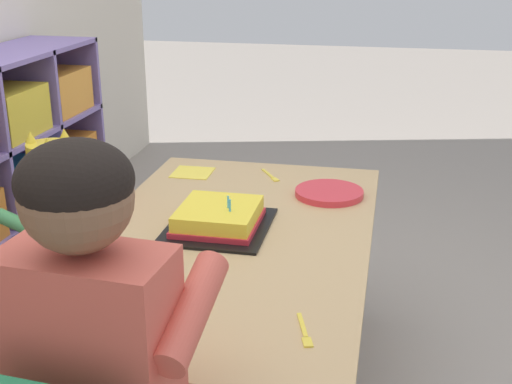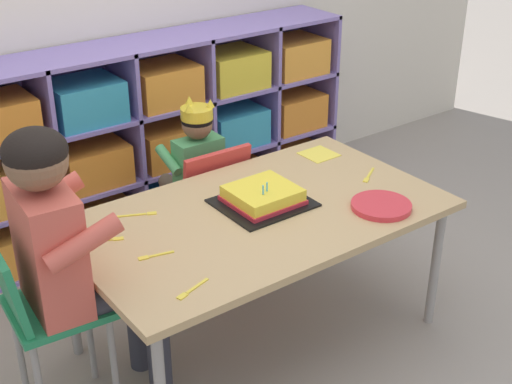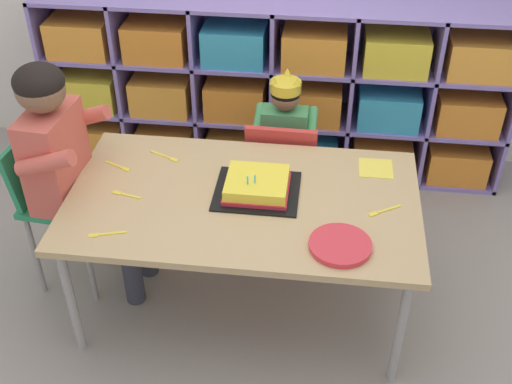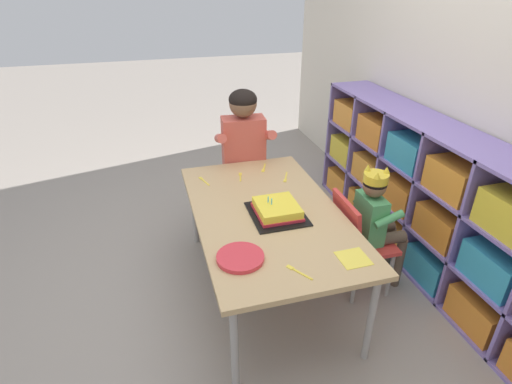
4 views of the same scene
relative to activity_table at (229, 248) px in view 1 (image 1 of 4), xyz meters
name	(u,v)px [view 1 (image 1 of 4)]	position (x,y,z in m)	size (l,w,h in m)	color
activity_table	(229,248)	(0.00, 0.00, 0.00)	(1.38, 0.80, 0.57)	tan
classroom_chair_blue	(80,265)	(0.11, 0.53, -0.16)	(0.35, 0.32, 0.63)	red
child_with_crown	(45,225)	(0.11, 0.64, -0.03)	(0.30, 0.31, 0.82)	#4C9E5B
adult_helper_seated	(109,339)	(-0.71, 0.06, 0.13)	(0.45, 0.42, 1.06)	#D15647
birthday_cake_on_tray	(218,219)	(0.05, 0.04, 0.07)	(0.33, 0.29, 0.10)	black
paper_plate_stack	(329,193)	(0.38, -0.25, 0.05)	(0.23, 0.23, 0.02)	#DB333D
paper_napkin_square	(192,173)	(0.52, 0.26, 0.04)	(0.14, 0.14, 0.00)	#F4DB4C
fork_beside_plate_stack	(304,332)	(-0.47, -0.28, 0.04)	(0.13, 0.05, 0.00)	yellow
fork_by_napkin	(97,286)	(-0.37, 0.24, 0.04)	(0.14, 0.07, 0.00)	yellow
fork_at_table_front_edge	(271,176)	(0.54, -0.02, 0.04)	(0.13, 0.09, 0.00)	yellow
fork_near_cake_tray	(196,319)	(-0.46, -0.04, 0.04)	(0.12, 0.04, 0.00)	yellow
fork_scattered_mid_table	(104,328)	(-0.54, 0.14, 0.04)	(0.13, 0.07, 0.00)	yellow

